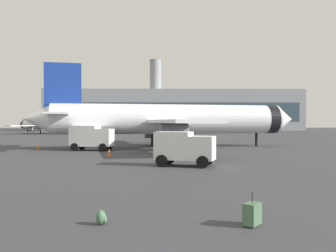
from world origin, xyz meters
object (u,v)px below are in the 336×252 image
(service_truck, at_px, (91,137))
(safety_cone_mid, at_px, (38,147))
(safety_cone_near, at_px, (176,143))
(safety_cone_far, at_px, (109,152))
(airplane_at_gate, at_px, (169,119))
(rolling_suitcase, at_px, (252,214))
(cargo_van, at_px, (184,147))
(traveller_backpack, at_px, (101,218))
(airplane_taxiing, at_px, (43,125))

(service_truck, relative_size, safety_cone_mid, 6.97)
(safety_cone_near, height_order, safety_cone_far, safety_cone_far)
(airplane_at_gate, relative_size, service_truck, 6.97)
(rolling_suitcase, bearing_deg, safety_cone_far, 108.03)
(safety_cone_near, relative_size, safety_cone_mid, 1.00)
(cargo_van, relative_size, traveller_backpack, 9.99)
(rolling_suitcase, bearing_deg, safety_cone_mid, 118.04)
(safety_cone_near, xyz_separation_m, rolling_suitcase, (0.77, -39.16, 0.03))
(service_truck, xyz_separation_m, safety_cone_near, (10.27, 7.42, -1.24))
(airplane_at_gate, bearing_deg, safety_cone_far, -117.43)
(safety_cone_far, bearing_deg, traveller_backpack, -82.77)
(cargo_van, xyz_separation_m, safety_cone_near, (0.39, 22.93, -1.09))
(cargo_van, distance_m, rolling_suitcase, 16.31)
(airplane_at_gate, xyz_separation_m, rolling_suitcase, (1.82, -36.29, -3.27))
(safety_cone_far, xyz_separation_m, traveller_backpack, (3.07, -24.21, -0.13))
(airplane_at_gate, height_order, service_truck, airplane_at_gate)
(safety_cone_far, bearing_deg, airplane_taxiing, 112.06)
(airplane_taxiing, bearing_deg, cargo_van, -65.76)
(airplane_taxiing, bearing_deg, safety_cone_far, -67.94)
(rolling_suitcase, xyz_separation_m, traveller_backpack, (-4.89, 0.24, -0.16))
(traveller_backpack, bearing_deg, cargo_van, 76.87)
(airplane_at_gate, height_order, cargo_van, airplane_at_gate)
(safety_cone_far, xyz_separation_m, rolling_suitcase, (7.96, -24.45, 0.03))
(airplane_at_gate, xyz_separation_m, safety_cone_far, (-6.14, -11.84, -3.29))
(safety_cone_far, bearing_deg, rolling_suitcase, -71.97)
(airplane_taxiing, distance_m, safety_cone_mid, 62.91)
(airplane_taxiing, distance_m, cargo_van, 84.40)
(service_truck, bearing_deg, traveller_backpack, -78.97)
(cargo_van, distance_m, safety_cone_mid, 23.50)
(safety_cone_near, bearing_deg, traveller_backpack, -96.05)
(safety_cone_far, bearing_deg, safety_cone_near, 63.94)
(airplane_at_gate, relative_size, traveller_backpack, 74.10)
(service_truck, xyz_separation_m, cargo_van, (9.87, -15.51, -0.16))
(airplane_taxiing, bearing_deg, safety_cone_near, -57.03)
(traveller_backpack, bearing_deg, safety_cone_near, 83.95)
(airplane_at_gate, distance_m, traveller_backpack, 36.34)
(service_truck, height_order, traveller_backpack, service_truck)
(airplane_taxiing, xyz_separation_m, rolling_suitcase, (35.82, -93.19, -2.05))
(airplane_taxiing, xyz_separation_m, service_truck, (24.78, -61.44, -0.83))
(airplane_taxiing, relative_size, safety_cone_near, 27.37)
(service_truck, bearing_deg, safety_cone_near, 35.84)
(safety_cone_far, bearing_deg, safety_cone_mid, 138.35)
(airplane_taxiing, distance_m, safety_cone_near, 64.43)
(safety_cone_mid, xyz_separation_m, traveller_backpack, (12.69, -32.77, -0.13))
(safety_cone_mid, relative_size, traveller_backpack, 1.53)
(safety_cone_near, distance_m, traveller_backpack, 39.14)
(safety_cone_near, relative_size, traveller_backpack, 1.53)
(service_truck, distance_m, safety_cone_mid, 6.79)
(service_truck, distance_m, cargo_van, 18.39)
(safety_cone_mid, bearing_deg, airplane_taxiing, 106.85)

